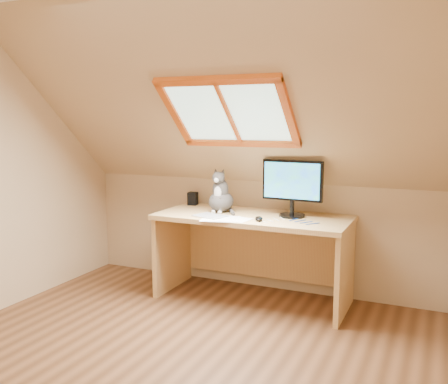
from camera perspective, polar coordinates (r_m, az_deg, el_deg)
The scene contains 10 objects.
ground at distance 3.38m, azimuth -6.97°, elevation -19.42°, with size 3.50×3.50×0.00m, color brown.
room_shell at distance 2.92m, azimuth -8.41°, elevation 5.47°, with size 3.52×3.52×2.41m.
desk at distance 4.40m, azimuth 3.61°, elevation -5.42°, with size 1.65×0.72×0.75m.
monitor at distance 4.20m, azimuth 7.81°, elevation 0.86°, with size 0.52×0.22×0.48m.
cat at distance 4.41m, azimuth -0.38°, elevation -0.48°, with size 0.22×0.26×0.40m.
desk_speaker at distance 4.79m, azimuth -3.58°, elevation -0.75°, with size 0.08×0.08×0.12m, color black.
graphics_tablet at distance 4.21m, azimuth -1.58°, elevation -2.77°, with size 0.26×0.19×0.01m, color #B2B2B7.
mouse at distance 4.05m, azimuth 4.00°, elevation -3.06°, with size 0.06×0.11×0.03m, color black.
papers at distance 4.10m, azimuth 0.18°, elevation -3.12°, with size 0.35×0.30×0.01m.
cables at distance 4.06m, azimuth 7.69°, elevation -3.30°, with size 0.51×0.26×0.01m.
Camera 1 is at (1.57, -2.55, 1.57)m, focal length 40.00 mm.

